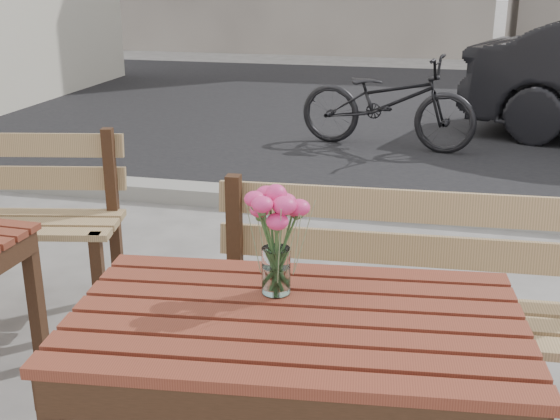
% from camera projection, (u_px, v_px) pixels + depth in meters
% --- Properties ---
extents(street, '(30.00, 8.12, 0.12)m').
position_uv_depth(street, '(421.00, 146.00, 6.90)').
color(street, black).
rests_on(street, ground).
extents(main_table, '(1.33, 0.87, 0.78)m').
position_uv_depth(main_table, '(295.00, 355.00, 1.98)').
color(main_table, maroon).
rests_on(main_table, ground).
extents(main_bench, '(1.57, 0.55, 0.96)m').
position_uv_depth(main_bench, '(416.00, 283.00, 2.59)').
color(main_bench, '#91744B').
rests_on(main_bench, ground).
extents(main_vase, '(0.18, 0.18, 0.33)m').
position_uv_depth(main_vase, '(276.00, 227.00, 2.01)').
color(main_vase, white).
rests_on(main_vase, main_table).
extents(bicycle, '(1.82, 0.90, 0.91)m').
position_uv_depth(bicycle, '(387.00, 102.00, 6.83)').
color(bicycle, black).
rests_on(bicycle, ground).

